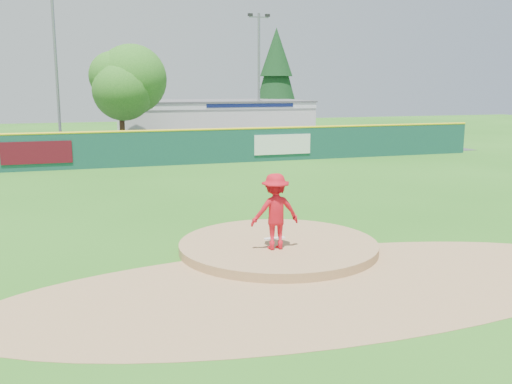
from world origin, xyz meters
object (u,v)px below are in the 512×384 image
object	(u,v)px
van	(234,140)
light_pole_left	(56,62)
conifer_tree	(276,74)
pitcher	(275,211)
pool_building_grp	(213,120)
light_pole_right	(259,72)
deciduous_tree	(120,85)

from	to	relation	value
van	light_pole_left	xyz separation A→B (m)	(-11.51, 2.95, 5.27)
conifer_tree	light_pole_left	world-z (taller)	light_pole_left
pitcher	pool_building_grp	distance (m)	33.19
light_pole_left	light_pole_right	xyz separation A→B (m)	(15.00, 2.00, -0.51)
deciduous_tree	light_pole_right	world-z (taller)	light_pole_right
light_pole_left	light_pole_right	world-z (taller)	light_pole_left
light_pole_left	light_pole_right	size ratio (longest dim) A/B	1.10
van	light_pole_right	distance (m)	7.71
pool_building_grp	light_pole_right	xyz separation A→B (m)	(3.00, -2.99, 3.88)
pool_building_grp	light_pole_right	distance (m)	5.75
conifer_tree	light_pole_left	xyz separation A→B (m)	(-19.00, -9.00, 0.51)
van	light_pole_left	distance (m)	13.00
deciduous_tree	conifer_tree	xyz separation A→B (m)	(15.00, 11.00, 0.99)
pool_building_grp	deciduous_tree	bearing A→B (deg)	-138.84
pitcher	deciduous_tree	distance (m)	25.86
van	light_pole_left	bearing A→B (deg)	75.26
deciduous_tree	light_pole_left	bearing A→B (deg)	153.43
conifer_tree	light_pole_left	bearing A→B (deg)	-154.65
pool_building_grp	conifer_tree	bearing A→B (deg)	29.78
light_pole_left	conifer_tree	bearing A→B (deg)	25.35
pitcher	conifer_tree	distance (m)	39.17
van	light_pole_right	size ratio (longest dim) A/B	0.55
pool_building_grp	light_pole_right	size ratio (longest dim) A/B	1.52
pitcher	deciduous_tree	bearing A→B (deg)	-85.44
deciduous_tree	conifer_tree	bearing A→B (deg)	36.25
deciduous_tree	pool_building_grp	bearing A→B (deg)	41.16
light_pole_left	light_pole_right	bearing A→B (deg)	7.59
conifer_tree	light_pole_right	bearing A→B (deg)	-119.74
deciduous_tree	light_pole_right	bearing A→B (deg)	19.98
conifer_tree	light_pole_right	xyz separation A→B (m)	(-4.00, -7.00, 0.00)
pitcher	pool_building_grp	bearing A→B (deg)	-100.18
van	deciduous_tree	bearing A→B (deg)	82.41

